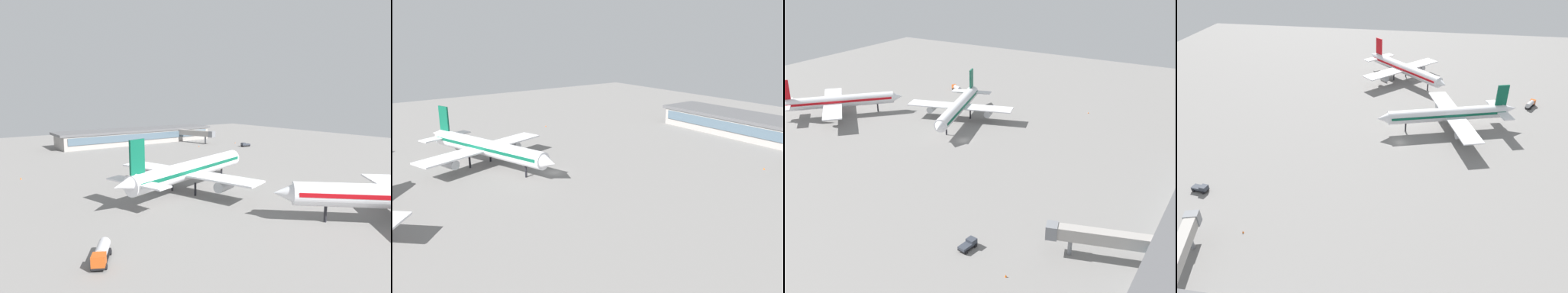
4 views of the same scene
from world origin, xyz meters
The scene contains 5 objects.
ground centered at (0.00, 0.00, 0.00)m, with size 288.00×288.00×0.00m, color gray.
terminal_building centered at (-15.22, -77.94, 3.76)m, with size 83.17×18.23×7.39m.
airplane_at_gate centered at (15.66, 12.50, 5.51)m, with size 48.66×39.88×15.16m.
safety_cone_mid_apron centered at (-32.35, -47.32, 0.30)m, with size 0.44×0.44×0.60m, color #EA590C.
safety_cone_far_side centered at (48.62, -26.47, 0.30)m, with size 0.44×0.44×0.60m, color #EA590C.
Camera 2 is at (-89.95, 55.76, 36.76)m, focal length 38.12 mm.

